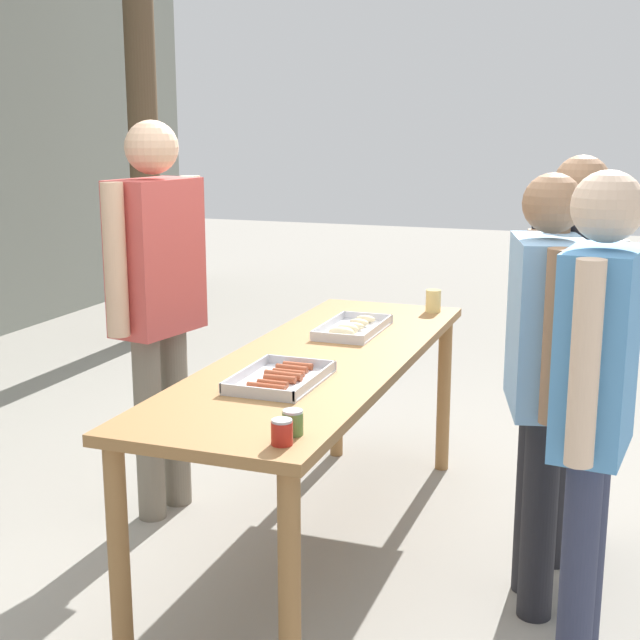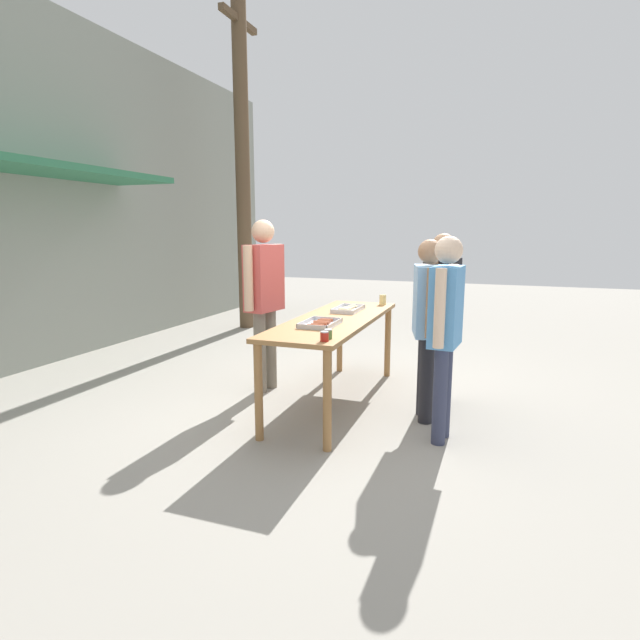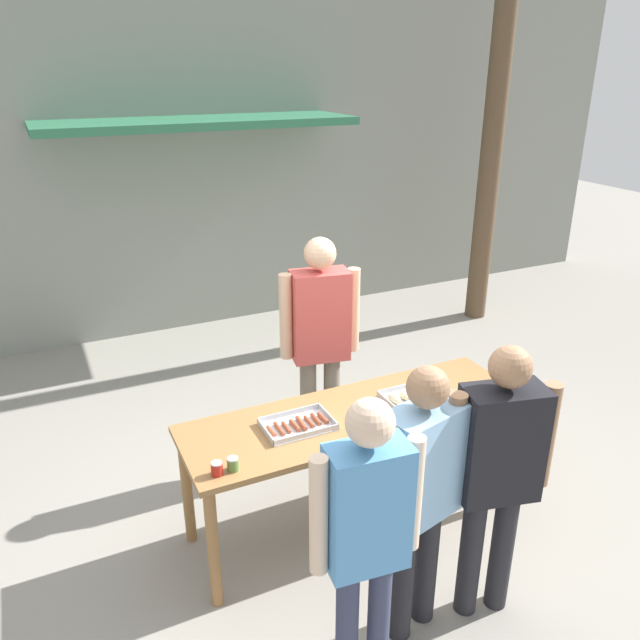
% 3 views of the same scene
% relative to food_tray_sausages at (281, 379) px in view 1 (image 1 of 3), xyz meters
% --- Properties ---
extents(ground_plane, '(24.00, 24.00, 0.00)m').
position_rel_food_tray_sausages_xyz_m(ground_plane, '(0.42, -0.00, -0.88)').
color(ground_plane, gray).
extents(serving_table, '(2.30, 0.72, 0.87)m').
position_rel_food_tray_sausages_xyz_m(serving_table, '(0.42, -0.00, -0.12)').
color(serving_table, olive).
rests_on(serving_table, ground).
extents(food_tray_sausages, '(0.43, 0.29, 0.04)m').
position_rel_food_tray_sausages_xyz_m(food_tray_sausages, '(0.00, 0.00, 0.00)').
color(food_tray_sausages, silver).
rests_on(food_tray_sausages, serving_table).
extents(food_tray_buns, '(0.47, 0.25, 0.06)m').
position_rel_food_tray_sausages_xyz_m(food_tray_buns, '(0.85, -0.00, 0.01)').
color(food_tray_buns, silver).
rests_on(food_tray_buns, serving_table).
extents(condiment_jar_mustard, '(0.07, 0.07, 0.08)m').
position_rel_food_tray_sausages_xyz_m(condiment_jar_mustard, '(-0.60, -0.25, 0.03)').
color(condiment_jar_mustard, '#B22319').
rests_on(condiment_jar_mustard, serving_table).
extents(condiment_jar_ketchup, '(0.07, 0.07, 0.08)m').
position_rel_food_tray_sausages_xyz_m(condiment_jar_ketchup, '(-0.50, -0.25, 0.03)').
color(condiment_jar_ketchup, '#567A38').
rests_on(condiment_jar_ketchup, serving_table).
extents(beer_cup, '(0.08, 0.08, 0.11)m').
position_rel_food_tray_sausages_xyz_m(beer_cup, '(1.43, -0.25, 0.04)').
color(beer_cup, '#DBC67A').
rests_on(beer_cup, serving_table).
extents(person_server_behind_table, '(0.61, 0.31, 1.82)m').
position_rel_food_tray_sausages_xyz_m(person_server_behind_table, '(0.54, 0.83, 0.21)').
color(person_server_behind_table, '#756B5B').
rests_on(person_server_behind_table, ground).
extents(person_customer_holding_hotdog, '(0.54, 0.24, 1.67)m').
position_rel_food_tray_sausages_xyz_m(person_customer_holding_hotdog, '(-0.15, -1.12, 0.13)').
color(person_customer_holding_hotdog, '#333851').
rests_on(person_customer_holding_hotdog, ground).
extents(person_customer_with_cup, '(0.60, 0.33, 1.69)m').
position_rel_food_tray_sausages_xyz_m(person_customer_with_cup, '(0.73, -0.98, 0.12)').
color(person_customer_with_cup, '#232328').
rests_on(person_customer_with_cup, ground).
extents(person_customer_waiting_in_line, '(0.61, 0.33, 1.64)m').
position_rel_food_tray_sausages_xyz_m(person_customer_waiting_in_line, '(0.29, -0.92, 0.09)').
color(person_customer_waiting_in_line, '#232328').
rests_on(person_customer_waiting_in_line, ground).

